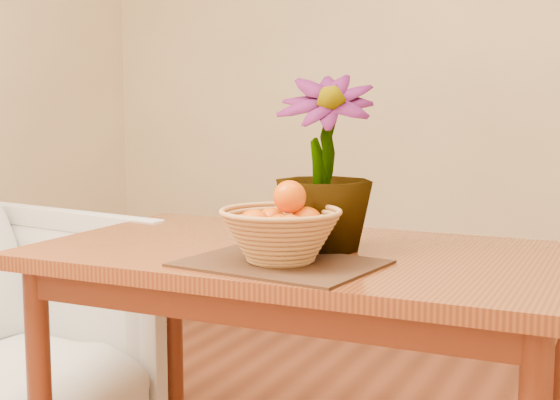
% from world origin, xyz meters
% --- Properties ---
extents(wall_back, '(4.00, 0.02, 2.70)m').
position_xyz_m(wall_back, '(0.00, 2.25, 1.35)').
color(wall_back, '#FFF1C2').
rests_on(wall_back, floor).
extents(table, '(1.40, 0.80, 0.75)m').
position_xyz_m(table, '(0.00, 0.30, 0.66)').
color(table, brown).
rests_on(table, floor).
extents(placemat, '(0.48, 0.39, 0.01)m').
position_xyz_m(placemat, '(0.03, 0.09, 0.75)').
color(placemat, '#3C2216').
rests_on(placemat, table).
extents(wicker_basket, '(0.29, 0.29, 0.12)m').
position_xyz_m(wicker_basket, '(0.03, 0.09, 0.81)').
color(wicker_basket, tan).
rests_on(wicker_basket, placemat).
extents(orange_pile, '(0.17, 0.17, 0.14)m').
position_xyz_m(orange_pile, '(0.03, 0.10, 0.86)').
color(orange_pile, '#D64B03').
rests_on(orange_pile, wicker_basket).
extents(potted_plant, '(0.31, 0.31, 0.45)m').
position_xyz_m(potted_plant, '(0.05, 0.31, 0.98)').
color(potted_plant, '#184614').
rests_on(potted_plant, table).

